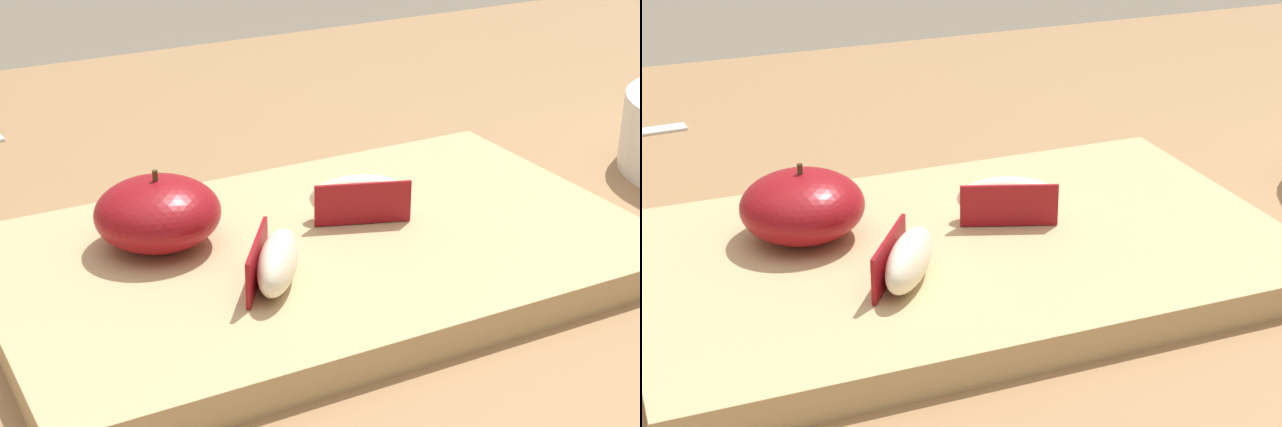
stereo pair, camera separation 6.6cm
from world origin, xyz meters
The scene contains 5 objects.
dining_table centered at (0.00, 0.00, 0.64)m, with size 1.50×0.97×0.73m.
cutting_board centered at (-0.05, -0.10, 0.74)m, with size 0.43×0.26×0.02m.
apple_half_skin_up centered at (-0.15, -0.05, 0.77)m, with size 0.08×0.08×0.05m.
apple_wedge_back centered at (-0.01, -0.08, 0.76)m, with size 0.07×0.05×0.03m.
apple_wedge_left centered at (-0.11, -0.14, 0.76)m, with size 0.06×0.07×0.03m.
Camera 2 is at (-0.28, -0.66, 1.04)m, focal length 56.93 mm.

